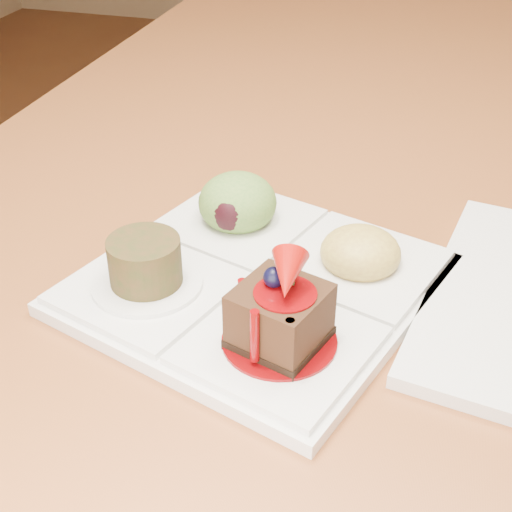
# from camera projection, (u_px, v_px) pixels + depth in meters

# --- Properties ---
(dining_table) EXTENTS (1.00, 1.80, 0.75)m
(dining_table) POSITION_uv_depth(u_px,v_px,m) (395.00, 195.00, 0.89)
(dining_table) COLOR brown
(dining_table) RESTS_ON ground
(sampler_plate) EXTENTS (0.34, 0.34, 0.10)m
(sampler_plate) POSITION_uv_depth(u_px,v_px,m) (257.00, 267.00, 0.60)
(sampler_plate) COLOR silver
(sampler_plate) RESTS_ON dining_table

